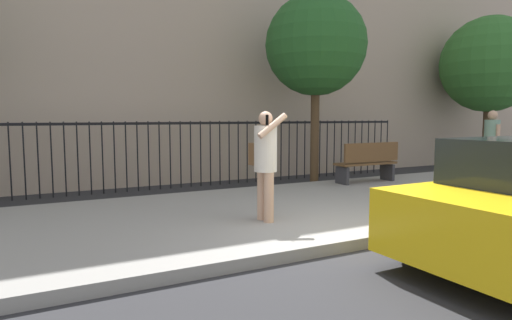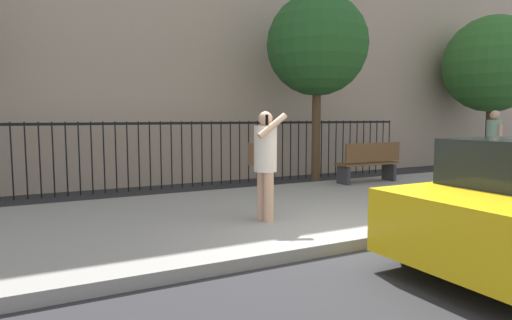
{
  "view_description": "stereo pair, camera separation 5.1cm",
  "coord_description": "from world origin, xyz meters",
  "px_view_note": "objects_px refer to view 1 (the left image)",
  "views": [
    {
      "loc": [
        -3.93,
        -4.21,
        1.7
      ],
      "look_at": [
        -0.8,
        1.73,
        1.04
      ],
      "focal_mm": 30.84,
      "sensor_mm": 36.0,
      "label": 1
    },
    {
      "loc": [
        -3.89,
        -4.24,
        1.7
      ],
      "look_at": [
        -0.8,
        1.73,
        1.04
      ],
      "focal_mm": 30.84,
      "sensor_mm": 36.0,
      "label": 2
    }
  ],
  "objects_px": {
    "street_bench": "(368,162)",
    "street_tree_far": "(490,65)",
    "street_tree_mid": "(316,45)",
    "pedestrian_on_phone": "(265,158)",
    "pedestrian_walking": "(491,141)"
  },
  "relations": [
    {
      "from": "pedestrian_on_phone",
      "to": "pedestrian_walking",
      "type": "xyz_separation_m",
      "value": [
        6.68,
        0.94,
        0.03
      ]
    },
    {
      "from": "street_tree_mid",
      "to": "pedestrian_walking",
      "type": "bearing_deg",
      "value": -34.35
    },
    {
      "from": "pedestrian_walking",
      "to": "street_tree_far",
      "type": "relative_size",
      "value": 0.35
    },
    {
      "from": "pedestrian_walking",
      "to": "street_bench",
      "type": "xyz_separation_m",
      "value": [
        -2.66,
        1.28,
        -0.47
      ]
    },
    {
      "from": "street_tree_mid",
      "to": "pedestrian_on_phone",
      "type": "bearing_deg",
      "value": -134.59
    },
    {
      "from": "street_bench",
      "to": "street_tree_far",
      "type": "height_order",
      "value": "street_tree_far"
    },
    {
      "from": "pedestrian_on_phone",
      "to": "street_bench",
      "type": "height_order",
      "value": "pedestrian_on_phone"
    },
    {
      "from": "pedestrian_walking",
      "to": "street_tree_mid",
      "type": "distance_m",
      "value": 4.77
    },
    {
      "from": "pedestrian_on_phone",
      "to": "pedestrian_walking",
      "type": "bearing_deg",
      "value": 7.96
    },
    {
      "from": "street_tree_far",
      "to": "pedestrian_walking",
      "type": "bearing_deg",
      "value": -143.85
    },
    {
      "from": "pedestrian_walking",
      "to": "street_tree_far",
      "type": "height_order",
      "value": "street_tree_far"
    },
    {
      "from": "pedestrian_walking",
      "to": "street_bench",
      "type": "bearing_deg",
      "value": 154.38
    },
    {
      "from": "pedestrian_on_phone",
      "to": "street_tree_mid",
      "type": "relative_size",
      "value": 0.35
    },
    {
      "from": "street_bench",
      "to": "street_tree_mid",
      "type": "distance_m",
      "value": 3.08
    },
    {
      "from": "street_bench",
      "to": "street_tree_far",
      "type": "xyz_separation_m",
      "value": [
        6.17,
        1.29,
        2.72
      ]
    }
  ]
}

